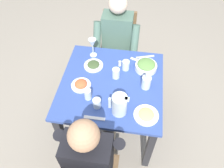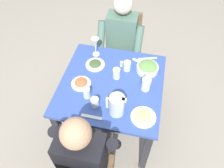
# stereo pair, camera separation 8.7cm
# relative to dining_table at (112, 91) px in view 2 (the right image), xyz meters

# --- Properties ---
(ground_plane) EXTENTS (8.00, 8.00, 0.00)m
(ground_plane) POSITION_rel_dining_table_xyz_m (0.00, 0.00, -0.59)
(ground_plane) COLOR gray
(dining_table) EXTENTS (0.91, 0.91, 0.71)m
(dining_table) POSITION_rel_dining_table_xyz_m (0.00, 0.00, 0.00)
(dining_table) COLOR #334C99
(dining_table) RESTS_ON ground_plane
(chair_near) EXTENTS (0.40, 0.40, 0.87)m
(chair_near) POSITION_rel_dining_table_xyz_m (0.04, -0.82, -0.11)
(chair_near) COLOR brown
(chair_near) RESTS_ON ground_plane
(diner_near) EXTENTS (0.48, 0.53, 1.16)m
(diner_near) POSITION_rel_dining_table_xyz_m (0.04, -0.62, 0.04)
(diner_near) COLOR #4C6B5B
(diner_near) RESTS_ON ground_plane
(diner_far) EXTENTS (0.48, 0.53, 1.16)m
(diner_far) POSITION_rel_dining_table_xyz_m (0.05, 0.62, 0.04)
(diner_far) COLOR black
(diner_far) RESTS_ON ground_plane
(water_pitcher) EXTENTS (0.16, 0.12, 0.19)m
(water_pitcher) POSITION_rel_dining_table_xyz_m (-0.11, 0.29, 0.21)
(water_pitcher) COLOR silver
(water_pitcher) RESTS_ON dining_table
(salad_bowl) EXTENTS (0.20, 0.20, 0.09)m
(salad_bowl) POSITION_rel_dining_table_xyz_m (-0.29, -0.22, 0.16)
(salad_bowl) COLOR white
(salad_bowl) RESTS_ON dining_table
(plate_fries) EXTENTS (0.20, 0.20, 0.04)m
(plate_fries) POSITION_rel_dining_table_xyz_m (-0.32, 0.30, 0.13)
(plate_fries) COLOR white
(plate_fries) RESTS_ON dining_table
(plate_dolmas) EXTENTS (0.18, 0.18, 0.04)m
(plate_dolmas) POSITION_rel_dining_table_xyz_m (0.20, -0.18, 0.13)
(plate_dolmas) COLOR white
(plate_dolmas) RESTS_ON dining_table
(plate_rice_curry) EXTENTS (0.18, 0.18, 0.05)m
(plate_rice_curry) POSITION_rel_dining_table_xyz_m (0.26, 0.07, 0.13)
(plate_rice_curry) COLOR white
(plate_rice_curry) RESTS_ON dining_table
(water_glass_far_left) EXTENTS (0.07, 0.07, 0.09)m
(water_glass_far_left) POSITION_rel_dining_table_xyz_m (0.08, 0.27, 0.16)
(water_glass_far_left) COLOR silver
(water_glass_far_left) RESTS_ON dining_table
(water_glass_far_right) EXTENTS (0.07, 0.07, 0.10)m
(water_glass_far_right) POSITION_rel_dining_table_xyz_m (-0.10, -0.19, 0.16)
(water_glass_far_right) COLOR silver
(water_glass_far_right) RESTS_ON dining_table
(water_glass_center) EXTENTS (0.07, 0.07, 0.10)m
(water_glass_center) POSITION_rel_dining_table_xyz_m (-0.03, -0.08, 0.17)
(water_glass_center) COLOR silver
(water_glass_center) RESTS_ON dining_table
(water_glass_near_right) EXTENTS (0.06, 0.06, 0.10)m
(water_glass_near_right) POSITION_rel_dining_table_xyz_m (0.17, 0.19, 0.17)
(water_glass_near_right) COLOR silver
(water_glass_near_right) RESTS_ON dining_table
(wine_glass) EXTENTS (0.08, 0.08, 0.20)m
(wine_glass) POSITION_rel_dining_table_xyz_m (0.23, -0.34, 0.26)
(wine_glass) COLOR silver
(wine_glass) RESTS_ON dining_table
(oil_carafe) EXTENTS (0.08, 0.08, 0.16)m
(oil_carafe) POSITION_rel_dining_table_xyz_m (-0.30, 0.00, 0.17)
(oil_carafe) COLOR silver
(oil_carafe) RESTS_ON dining_table
(salt_shaker) EXTENTS (0.03, 0.03, 0.05)m
(salt_shaker) POSITION_rel_dining_table_xyz_m (-0.05, -0.23, 0.14)
(salt_shaker) COLOR white
(salt_shaker) RESTS_ON dining_table
(fork_near) EXTENTS (0.17, 0.08, 0.01)m
(fork_near) POSITION_rel_dining_table_xyz_m (-0.22, -0.32, 0.12)
(fork_near) COLOR silver
(fork_near) RESTS_ON dining_table
(knife_near) EXTENTS (0.18, 0.07, 0.01)m
(knife_near) POSITION_rel_dining_table_xyz_m (-0.28, -0.38, 0.12)
(knife_near) COLOR silver
(knife_near) RESTS_ON dining_table
(fork_far) EXTENTS (0.17, 0.03, 0.01)m
(fork_far) POSITION_rel_dining_table_xyz_m (0.08, 0.38, 0.12)
(fork_far) COLOR silver
(fork_far) RESTS_ON dining_table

